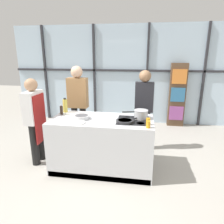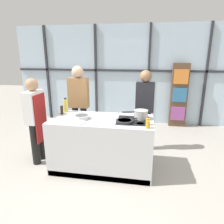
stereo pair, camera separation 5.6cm
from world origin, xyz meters
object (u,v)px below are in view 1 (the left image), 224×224
at_px(white_plate, 78,123).
at_px(juice_glass_far, 148,121).
at_px(spectator_center_left, 144,105).
at_px(frying_pan, 125,121).
at_px(juice_glass_near, 148,124).
at_px(oil_bottle, 65,106).
at_px(spectator_far_left, 78,101).
at_px(mixing_bowl, 82,117).
at_px(saucepan, 141,114).
at_px(pepper_grinder, 61,110).
at_px(chef, 35,117).

height_order(white_plate, juice_glass_far, juice_glass_far).
bearing_deg(spectator_center_left, frying_pan, 73.48).
bearing_deg(juice_glass_near, oil_bottle, 157.74).
distance_m(frying_pan, juice_glass_far, 0.37).
height_order(spectator_far_left, oil_bottle, spectator_far_left).
xyz_separation_m(oil_bottle, juice_glass_near, (1.53, -0.63, -0.07)).
distance_m(mixing_bowl, juice_glass_far, 1.11).
bearing_deg(frying_pan, spectator_far_left, 138.20).
height_order(white_plate, juice_glass_near, juice_glass_near).
height_order(spectator_far_left, saucepan, spectator_far_left).
bearing_deg(white_plate, frying_pan, 11.45).
xyz_separation_m(mixing_bowl, juice_glass_far, (1.11, -0.13, 0.02)).
distance_m(saucepan, oil_bottle, 1.43).
height_order(oil_bottle, pepper_grinder, oil_bottle).
bearing_deg(frying_pan, juice_glass_near, -29.16).
bearing_deg(spectator_center_left, mixing_bowl, 41.62).
bearing_deg(spectator_center_left, juice_glass_far, 93.60).
relative_size(pepper_grinder, juice_glass_near, 1.74).
bearing_deg(saucepan, juice_glass_far, -68.96).
height_order(pepper_grinder, juice_glass_far, pepper_grinder).
relative_size(spectator_far_left, pepper_grinder, 9.33).
relative_size(chef, mixing_bowl, 5.91).
relative_size(chef, white_plate, 6.47).
bearing_deg(frying_pan, white_plate, -168.55).
xyz_separation_m(chef, juice_glass_far, (2.00, -0.20, 0.09)).
bearing_deg(mixing_bowl, pepper_grinder, 155.58).
height_order(spectator_far_left, frying_pan, spectator_far_left).
relative_size(spectator_center_left, oil_bottle, 6.20).
bearing_deg(spectator_far_left, oil_bottle, 83.30).
bearing_deg(pepper_grinder, oil_bottle, 86.47).
xyz_separation_m(white_plate, juice_glass_near, (1.10, -0.05, 0.05)).
bearing_deg(spectator_center_left, juice_glass_near, 93.18).
relative_size(spectator_center_left, mixing_bowl, 6.29).
height_order(mixing_bowl, juice_glass_far, juice_glass_far).
bearing_deg(saucepan, frying_pan, -134.74).
distance_m(mixing_bowl, oil_bottle, 0.57).
height_order(spectator_center_left, pepper_grinder, spectator_center_left).
bearing_deg(juice_glass_far, saucepan, 111.04).
distance_m(chef, juice_glass_near, 2.03).
xyz_separation_m(white_plate, pepper_grinder, (-0.44, 0.41, 0.08)).
height_order(saucepan, juice_glass_far, saucepan).
bearing_deg(juice_glass_far, juice_glass_near, -90.00).
relative_size(spectator_center_left, pepper_grinder, 8.96).
bearing_deg(white_plate, spectator_center_left, 47.74).
bearing_deg(oil_bottle, pepper_grinder, -93.53).
relative_size(spectator_center_left, saucepan, 3.89).
bearing_deg(chef, oil_bottle, 121.29).
xyz_separation_m(white_plate, oil_bottle, (-0.43, 0.58, 0.12)).
bearing_deg(pepper_grinder, mixing_bowl, -24.42).
bearing_deg(mixing_bowl, spectator_far_left, 111.34).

